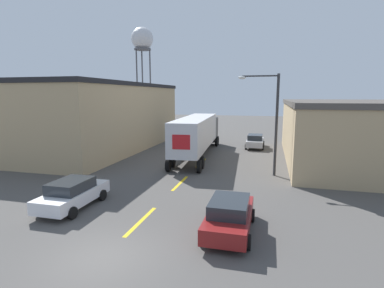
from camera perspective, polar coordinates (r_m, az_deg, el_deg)
name	(u,v)px	position (r m, az deg, el deg)	size (l,w,h in m)	color
ground_plane	(103,258)	(12.26, -16.57, -20.05)	(160.00, 160.00, 0.00)	#4C4947
road_centerline	(180,183)	(20.60, -2.28, -7.45)	(0.20, 16.33, 0.01)	gold
warehouse_left	(88,116)	(35.65, -19.21, 5.06)	(13.60, 22.24, 7.24)	tan
warehouse_right	(370,132)	(30.59, 30.80, 1.96)	(14.20, 18.70, 5.45)	tan
semi_truck	(198,132)	(29.53, 1.18, 2.31)	(3.71, 15.57, 3.88)	black
parked_car_right_near	(229,215)	(13.46, 7.15, -13.28)	(2.02, 4.38, 1.53)	maroon
parked_car_right_far	(255,141)	(34.79, 11.92, 0.57)	(2.02, 4.38, 1.53)	#B2B2B7
parked_car_left_near	(73,193)	(17.29, -21.77, -8.72)	(2.02, 4.38, 1.53)	silver
water_tower	(142,41)	(64.23, -9.45, 18.80)	(4.41, 4.41, 19.34)	#47474C
street_lamp	(271,117)	(22.61, 14.88, 5.09)	(2.94, 0.32, 7.45)	#2D2D30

